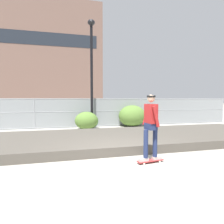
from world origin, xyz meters
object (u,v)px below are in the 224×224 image
object	(u,v)px
skateboard	(150,161)
shrub_left	(86,121)
parked_car_near	(15,112)
parked_car_mid	(105,111)
street_lamp	(92,61)
shrub_center	(88,121)
skater	(151,123)
shrub_right	(132,116)

from	to	relation	value
skateboard	shrub_left	world-z (taller)	shrub_left
parked_car_near	shrub_left	world-z (taller)	parked_car_near
parked_car_near	parked_car_mid	xyz separation A→B (m)	(6.90, -0.36, 0.00)
skateboard	shrub_left	distance (m)	6.48
street_lamp	parked_car_near	distance (m)	7.35
skateboard	parked_car_mid	bearing A→B (deg)	85.18
parked_car_near	shrub_center	bearing A→B (deg)	-39.89
skater	parked_car_mid	distance (m)	10.39
street_lamp	parked_car_near	bearing A→B (deg)	143.97
parked_car_near	parked_car_mid	distance (m)	6.91
skater	street_lamp	bearing A→B (deg)	95.95
street_lamp	shrub_center	bearing A→B (deg)	-129.51
skateboard	shrub_right	world-z (taller)	shrub_right
skater	street_lamp	xyz separation A→B (m)	(-0.71, 6.85, 2.98)
parked_car_near	skater	bearing A→B (deg)	-60.65
skater	shrub_right	world-z (taller)	skater
parked_car_near	shrub_center	world-z (taller)	parked_car_near
street_lamp	shrub_center	distance (m)	3.67
skateboard	shrub_right	distance (m)	7.21
skater	shrub_left	world-z (taller)	skater
parked_car_near	shrub_right	size ratio (longest dim) A/B	2.46
street_lamp	parked_car_mid	xyz separation A→B (m)	(1.59, 3.50, -3.29)
skater	shrub_right	bearing A→B (deg)	74.11
skater	shrub_center	size ratio (longest dim) A/B	1.51
street_lamp	shrub_left	distance (m)	3.65
shrub_left	parked_car_near	bearing A→B (deg)	138.51
street_lamp	shrub_right	world-z (taller)	street_lamp
parked_car_mid	skateboard	bearing A→B (deg)	-94.82
shrub_center	skateboard	bearing A→B (deg)	-81.30
parked_car_mid	shrub_right	size ratio (longest dim) A/B	2.51
parked_car_mid	shrub_center	bearing A→B (deg)	-115.96
street_lamp	shrub_left	size ratio (longest dim) A/B	4.82
shrub_right	parked_car_near	bearing A→B (deg)	154.52
parked_car_mid	shrub_left	bearing A→B (deg)	-116.49
shrub_center	street_lamp	bearing A→B (deg)	50.49
shrub_center	shrub_right	xyz separation A→B (m)	(2.96, 0.40, 0.22)
street_lamp	shrub_right	xyz separation A→B (m)	(2.68, 0.05, -3.43)
skater	street_lamp	world-z (taller)	street_lamp
street_lamp	parked_car_mid	world-z (taller)	street_lamp
parked_car_mid	shrub_right	world-z (taller)	parked_car_mid
street_lamp	parked_car_mid	size ratio (longest dim) A/B	1.45
shrub_center	shrub_right	size ratio (longest dim) A/B	0.68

